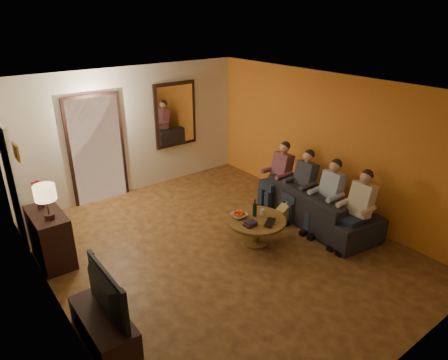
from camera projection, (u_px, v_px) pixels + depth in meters
floor at (221, 249)px, 6.53m from camera, size 5.00×6.00×0.01m
ceiling at (220, 89)px, 5.50m from camera, size 5.00×6.00×0.01m
back_wall at (133, 131)px, 8.21m from camera, size 5.00×0.02×2.60m
front_wall at (408, 272)px, 3.83m from camera, size 5.00×0.02×2.60m
left_wall at (48, 227)px, 4.63m from camera, size 0.02×6.00×2.60m
right_wall at (328, 144)px, 7.41m from camera, size 0.02×6.00×2.60m
orange_accent at (327, 144)px, 7.41m from camera, size 0.01×6.00×2.60m
kitchen_doorway at (97, 151)px, 7.85m from camera, size 1.00×0.06×2.10m
door_trim at (97, 151)px, 7.84m from camera, size 1.12×0.04×2.22m
fridge_glimpse at (110, 155)px, 8.05m from camera, size 0.45×0.03×1.70m
mirror_frame at (175, 115)px, 8.66m from camera, size 1.00×0.05×1.40m
mirror_glass at (176, 115)px, 8.63m from camera, size 0.86×0.02×1.26m
white_door at (13, 184)px, 6.44m from camera, size 0.06×0.85×2.04m
framed_art at (16, 152)px, 5.37m from camera, size 0.03×0.28×0.24m
art_canvas at (17, 151)px, 5.38m from camera, size 0.01×0.22×0.18m
dresser at (50, 237)px, 6.09m from camera, size 0.45×0.93×0.83m
table_lamp at (47, 202)px, 5.66m from camera, size 0.30×0.30×0.54m
flower_vase at (39, 195)px, 6.00m from camera, size 0.14×0.14×0.44m
tv_stand at (104, 327)px, 4.69m from camera, size 0.45×1.11×0.37m
tv at (99, 294)px, 4.50m from camera, size 1.01×0.13×0.58m
sofa at (317, 204)px, 7.27m from camera, size 2.49×1.25×0.70m
person_a at (358, 212)px, 6.46m from camera, size 0.60×0.40×1.20m
person_b at (328, 199)px, 6.89m from camera, size 0.60×0.40×1.20m
person_c at (302, 187)px, 7.33m from camera, size 0.60×0.40×1.20m
person_d at (279, 177)px, 7.77m from camera, size 0.60×0.40×1.20m
dog at (288, 208)px, 7.28m from camera, size 0.58×0.30×0.56m
coffee_table at (256, 231)px, 6.62m from camera, size 1.13×1.13×0.45m
bowl at (239, 215)px, 6.58m from camera, size 0.26×0.26×0.06m
oranges at (239, 212)px, 6.55m from camera, size 0.20×0.20×0.08m
wine_bottle at (255, 208)px, 6.57m from camera, size 0.07×0.07×0.31m
wine_glass at (262, 212)px, 6.65m from camera, size 0.06×0.06×0.10m
book_stack at (250, 224)px, 6.32m from camera, size 0.20×0.15×0.07m
laptop at (273, 223)px, 6.38m from camera, size 0.39×0.36×0.03m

